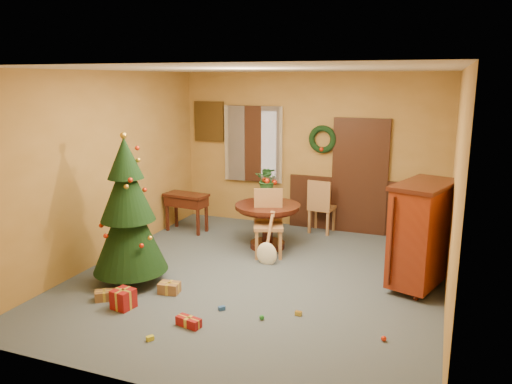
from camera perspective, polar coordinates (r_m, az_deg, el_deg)
The scene contains 21 objects.
room_envelope at distance 9.32m, azimuth 7.28°, elevation 2.47°, with size 5.50×5.50×5.50m.
dining_table at distance 8.30m, azimuth 1.33°, elevation -2.93°, with size 1.08×1.08×0.75m.
urn at distance 8.22m, azimuth 1.35°, elevation -0.76°, with size 0.27×0.27×0.20m, color slate.
centerpiece_plant at distance 8.15m, azimuth 1.36°, elevation 1.38°, with size 0.38×0.33×0.43m, color #1E4C23.
chair_near at distance 7.99m, azimuth 1.41°, elevation -3.23°, with size 0.59×0.59×1.06m.
chair_far at distance 9.15m, azimuth 7.41°, elevation -1.46°, with size 0.48×0.48×1.00m.
guitar at distance 7.62m, azimuth 1.25°, elevation -5.48°, with size 0.33×0.15×0.77m, color white, non-canonical shape.
plant_stand at distance 9.33m, azimuth 1.15°, elevation -1.46°, with size 0.29×0.29×0.76m.
stand_plant at distance 9.22m, azimuth 1.16°, elevation 1.52°, with size 0.23×0.19×0.42m, color #19471E.
christmas_tree at distance 6.98m, azimuth -14.41°, elevation -2.37°, with size 1.02×1.02×2.10m.
writing_desk at distance 9.28m, azimuth -7.97°, elevation -1.26°, with size 0.84×0.48×0.71m.
sideboard at distance 7.04m, azimuth 18.44°, elevation -4.36°, with size 0.92×1.26×1.45m.
gift_a at distance 6.83m, azimuth -9.87°, elevation -10.73°, with size 0.29×0.23×0.14m.
gift_b at distance 6.52m, azimuth -14.92°, elevation -11.72°, with size 0.28×0.28×0.24m.
gift_c at distance 6.82m, azimuth -16.93°, elevation -11.25°, with size 0.28×0.26×0.13m.
gift_d at distance 5.97m, azimuth -7.70°, elevation -14.49°, with size 0.32×0.19×0.11m.
toy_a at distance 6.30m, azimuth -3.93°, elevation -13.11°, with size 0.08×0.05×0.05m, color #244F9C.
toy_b at distance 6.06m, azimuth 0.66°, elevation -14.14°, with size 0.06×0.06×0.06m, color #248731.
toy_c at distance 5.76m, azimuth -12.01°, elevation -16.03°, with size 0.08×0.05×0.05m, color gold.
toy_d at distance 5.80m, azimuth 14.40°, elevation -15.92°, with size 0.06×0.06×0.06m, color red.
toy_e at distance 6.19m, azimuth 4.87°, elevation -13.66°, with size 0.08×0.05×0.05m, color gold.
Camera 1 is at (2.35, -6.22, 2.79)m, focal length 35.00 mm.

